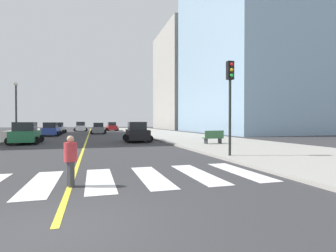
{
  "coord_description": "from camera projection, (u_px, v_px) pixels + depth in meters",
  "views": [
    {
      "loc": [
        0.69,
        -5.13,
        1.96
      ],
      "look_at": [
        12.41,
        35.33,
        1.38
      ],
      "focal_mm": 27.72,
      "sensor_mm": 36.0,
      "label": 1
    }
  ],
  "objects": [
    {
      "name": "lane_divider_paint",
      "position": [
        89.0,
        134.0,
        43.18
      ],
      "size": [
        0.16,
        80.0,
        0.01
      ],
      "primitive_type": "cube",
      "color": "yellow",
      "rests_on": "ground"
    },
    {
      "name": "office_tower_glass",
      "position": [
        249.0,
        40.0,
        50.76
      ],
      "size": [
        20.0,
        28.0,
        36.32
      ],
      "primitive_type": "cube",
      "color": "#8CADC6",
      "rests_on": "ground"
    },
    {
      "name": "car_white_seventh",
      "position": [
        81.0,
        127.0,
        57.3
      ],
      "size": [
        3.05,
        4.76,
        2.09
      ],
      "rotation": [
        0.0,
        0.0,
        0.04
      ],
      "color": "silver",
      "rests_on": "ground"
    },
    {
      "name": "parking_garage_concrete",
      "position": [
        191.0,
        81.0,
        78.18
      ],
      "size": [
        18.0,
        24.0,
        29.15
      ],
      "primitive_type": "cube",
      "color": "#9E9B93",
      "rests_on": "ground"
    },
    {
      "name": "crosswalk_paint",
      "position": [
        72.0,
        181.0,
        8.6
      ],
      "size": [
        13.5,
        4.0,
        0.01
      ],
      "color": "silver",
      "rests_on": "ground"
    },
    {
      "name": "car_red_fifth",
      "position": [
        112.0,
        127.0,
        60.39
      ],
      "size": [
        2.95,
        4.62,
        2.03
      ],
      "rotation": [
        0.0,
        0.0,
        3.18
      ],
      "color": "red",
      "rests_on": "ground"
    },
    {
      "name": "park_bench",
      "position": [
        213.0,
        137.0,
        22.12
      ],
      "size": [
        1.83,
        0.68,
        1.12
      ],
      "rotation": [
        0.0,
        0.0,
        1.64
      ],
      "color": "#33603D",
      "rests_on": "sidewalk_kerb_east"
    },
    {
      "name": "car_black_sixth",
      "position": [
        137.0,
        132.0,
        26.39
      ],
      "size": [
        2.95,
        4.6,
        2.01
      ],
      "rotation": [
        0.0,
        0.0,
        3.09
      ],
      "color": "black",
      "rests_on": "ground"
    },
    {
      "name": "car_silver_second",
      "position": [
        57.0,
        128.0,
        44.95
      ],
      "size": [
        2.86,
        4.47,
        1.96
      ],
      "rotation": [
        0.0,
        0.0,
        -0.04
      ],
      "color": "#B7B7BC",
      "rests_on": "ground"
    },
    {
      "name": "car_green_third",
      "position": [
        26.0,
        134.0,
        23.66
      ],
      "size": [
        2.91,
        4.53,
        1.99
      ],
      "rotation": [
        0.0,
        0.0,
        0.05
      ],
      "color": "#236B42",
      "rests_on": "ground"
    },
    {
      "name": "pedestrian_crossing",
      "position": [
        70.0,
        159.0,
        7.89
      ],
      "size": [
        0.39,
        0.39,
        1.56
      ],
      "rotation": [
        0.0,
        0.0,
        5.14
      ],
      "color": "#38383D",
      "rests_on": "ground"
    },
    {
      "name": "street_lamp",
      "position": [
        16.0,
        105.0,
        29.88
      ],
      "size": [
        0.44,
        0.44,
        6.46
      ],
      "color": "#38383D",
      "rests_on": "sidewalk_kerb_west"
    },
    {
      "name": "traffic_light_near_corner",
      "position": [
        230.0,
        90.0,
        14.14
      ],
      "size": [
        0.36,
        0.41,
        5.15
      ],
      "rotation": [
        0.0,
        0.0,
        3.14
      ],
      "color": "black",
      "rests_on": "sidewalk_kerb_east"
    },
    {
      "name": "sidewalk_kerb_east",
      "position": [
        206.0,
        140.0,
        27.36
      ],
      "size": [
        10.0,
        120.0,
        0.15
      ],
      "primitive_type": "cube",
      "color": "#9E9B93",
      "rests_on": "ground"
    },
    {
      "name": "ground_plane",
      "position": [
        54.0,
        229.0,
        4.76
      ],
      "size": [
        220.0,
        220.0,
        0.0
      ],
      "primitive_type": "plane",
      "color": "#333335"
    },
    {
      "name": "car_gray_fourth",
      "position": [
        99.0,
        129.0,
        44.43
      ],
      "size": [
        2.8,
        4.35,
        1.91
      ],
      "rotation": [
        0.0,
        0.0,
        3.09
      ],
      "color": "slate",
      "rests_on": "ground"
    },
    {
      "name": "car_blue_nearest",
      "position": [
        51.0,
        130.0,
        37.15
      ],
      "size": [
        2.76,
        4.41,
        1.96
      ],
      "rotation": [
        0.0,
        0.0,
        -0.01
      ],
      "color": "#2D479E",
      "rests_on": "ground"
    }
  ]
}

